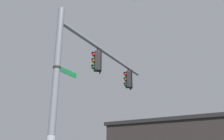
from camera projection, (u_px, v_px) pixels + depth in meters
The scene contains 5 objects.
signal_pole at pixel (54, 96), 9.54m from camera, with size 0.27×0.27×7.93m, color slate.
mast_arm at pixel (108, 54), 13.92m from camera, with size 0.18×0.18×8.02m, color slate.
traffic_light_nearest_pole at pixel (97, 61), 12.78m from camera, with size 0.54×0.49×1.31m.
traffic_light_mid_inner at pixel (128, 80), 15.72m from camera, with size 0.54×0.49×1.31m.
street_name_sign at pixel (63, 70), 10.23m from camera, with size 1.09×1.03×0.22m.
Camera 1 is at (-9.57, -0.07, 1.67)m, focal length 39.62 mm.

